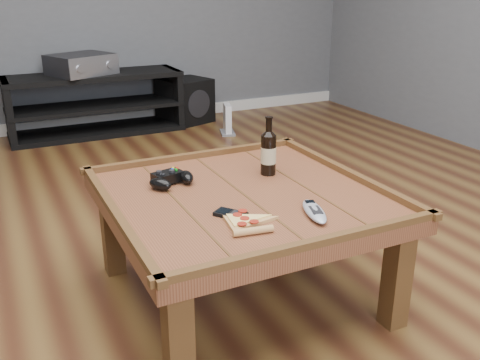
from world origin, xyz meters
name	(u,v)px	position (x,y,z in m)	size (l,w,h in m)	color
ground	(242,295)	(0.00, 0.00, 0.00)	(6.00, 6.00, 0.00)	#3E2011
baseboard	(92,121)	(0.00, 2.99, 0.05)	(5.00, 0.02, 0.10)	silver
coffee_table	(242,208)	(0.00, 0.00, 0.39)	(1.03, 1.03, 0.48)	#5A2E19
media_console	(96,104)	(0.00, 2.75, 0.25)	(1.40, 0.45, 0.50)	black
beer_bottle	(268,151)	(0.19, 0.15, 0.55)	(0.06, 0.06, 0.25)	black
game_controller	(171,179)	(-0.21, 0.20, 0.48)	(0.20, 0.16, 0.06)	black
pizza_slice	(246,222)	(-0.11, -0.25, 0.46)	(0.18, 0.26, 0.02)	tan
smartphone	(231,214)	(-0.13, -0.17, 0.46)	(0.11, 0.12, 0.01)	black
remote_control	(314,211)	(0.13, -0.29, 0.47)	(0.12, 0.21, 0.03)	#9CA1AA
av_receiver	(81,64)	(-0.08, 2.74, 0.58)	(0.57, 0.53, 0.16)	black
subwoofer	(185,101)	(0.80, 2.80, 0.19)	(0.49, 0.49, 0.39)	black
game_console	(227,120)	(0.97, 2.26, 0.11)	(0.16, 0.22, 0.25)	slate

